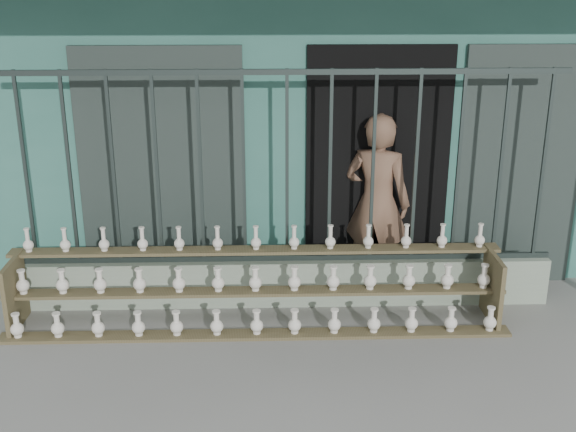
{
  "coord_description": "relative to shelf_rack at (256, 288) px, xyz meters",
  "views": [
    {
      "loc": [
        -0.18,
        -5.0,
        3.12
      ],
      "look_at": [
        0.0,
        1.0,
        1.0
      ],
      "focal_mm": 45.0,
      "sensor_mm": 36.0,
      "label": 1
    }
  ],
  "objects": [
    {
      "name": "ground",
      "position": [
        0.29,
        -0.88,
        -0.36
      ],
      "size": [
        60.0,
        60.0,
        0.0
      ],
      "primitive_type": "plane",
      "color": "slate"
    },
    {
      "name": "workshop_building",
      "position": [
        0.3,
        3.35,
        1.26
      ],
      "size": [
        7.4,
        6.6,
        3.21
      ],
      "color": "#326B5D",
      "rests_on": "ground"
    },
    {
      "name": "parapet_wall",
      "position": [
        0.29,
        0.42,
        -0.14
      ],
      "size": [
        5.0,
        0.2,
        0.45
      ],
      "primitive_type": "cube",
      "color": "gray",
      "rests_on": "ground"
    },
    {
      "name": "security_fence",
      "position": [
        0.29,
        0.42,
        0.99
      ],
      "size": [
        5.0,
        0.04,
        1.8
      ],
      "color": "#283330",
      "rests_on": "parapet_wall"
    },
    {
      "name": "shelf_rack",
      "position": [
        0.0,
        0.0,
        0.0
      ],
      "size": [
        4.5,
        0.68,
        0.85
      ],
      "color": "brown",
      "rests_on": "ground"
    },
    {
      "name": "elderly_woman",
      "position": [
        1.18,
        0.77,
        0.53
      ],
      "size": [
        0.77,
        0.65,
        1.79
      ],
      "primitive_type": "imported",
      "rotation": [
        0.0,
        0.0,
        2.75
      ],
      "color": "brown",
      "rests_on": "ground"
    }
  ]
}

